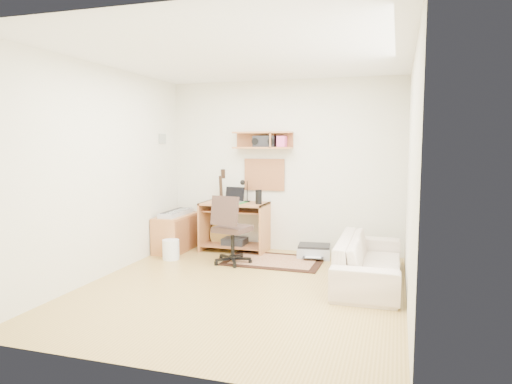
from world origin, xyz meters
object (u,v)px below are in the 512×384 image
(desk, at_px, (235,227))
(task_chair, at_px, (233,229))
(sofa, at_px, (370,253))
(cabinet, at_px, (177,233))
(printer, at_px, (314,252))

(desk, distance_m, task_chair, 0.76)
(desk, distance_m, sofa, 2.33)
(task_chair, xyz_separation_m, cabinet, (-1.10, 0.49, -0.21))
(desk, bearing_deg, printer, -2.71)
(task_chair, distance_m, cabinet, 1.23)
(task_chair, bearing_deg, printer, 42.82)
(task_chair, distance_m, printer, 1.28)
(task_chair, relative_size, sofa, 0.53)
(printer, bearing_deg, desk, 171.21)
(sofa, bearing_deg, task_chair, 79.91)
(desk, height_order, task_chair, task_chair)
(cabinet, height_order, sofa, sofa)
(desk, xyz_separation_m, sofa, (2.08, -1.04, -0.02))
(task_chair, relative_size, cabinet, 1.08)
(task_chair, xyz_separation_m, sofa, (1.86, -0.33, -0.12))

